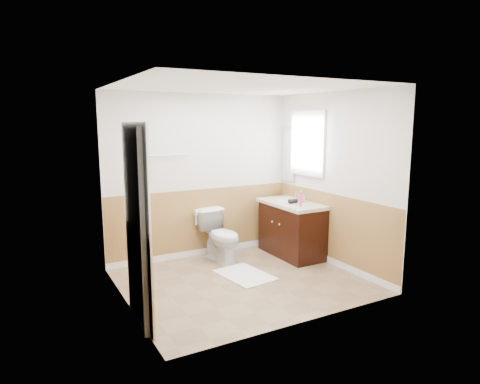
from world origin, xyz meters
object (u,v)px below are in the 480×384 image
vanity_cabinet (292,230)px  lotion_bottle (301,199)px  toilet (221,236)px  soap_dispenser (301,196)px  bath_mat (245,275)px

vanity_cabinet → lotion_bottle: bearing=-106.3°
toilet → vanity_cabinet: (1.09, -0.30, 0.02)m
toilet → lotion_bottle: lotion_bottle is taller
vanity_cabinet → lotion_bottle: 0.66m
soap_dispenser → lotion_bottle: bearing=-129.0°
bath_mat → vanity_cabinet: bearing=22.1°
lotion_bottle → soap_dispenser: lotion_bottle is taller
bath_mat → soap_dispenser: 1.57m
vanity_cabinet → bath_mat: bearing=-157.9°
bath_mat → vanity_cabinet: 1.24m
vanity_cabinet → soap_dispenser: 0.56m
toilet → bath_mat: size_ratio=0.96×
lotion_bottle → soap_dispenser: 0.35m
bath_mat → soap_dispenser: (1.21, 0.37, 0.93)m
lotion_bottle → soap_dispenser: bearing=51.0°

